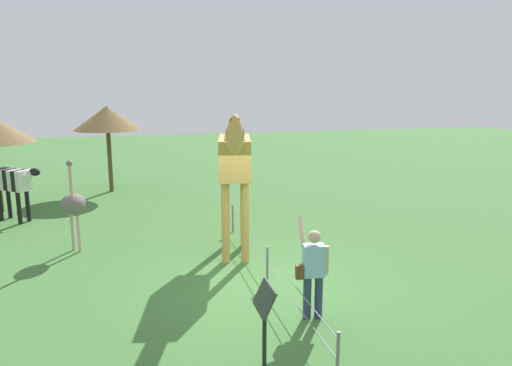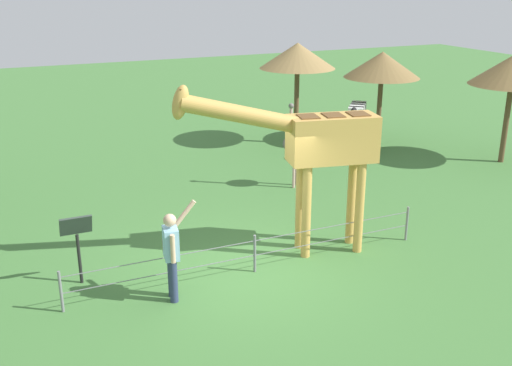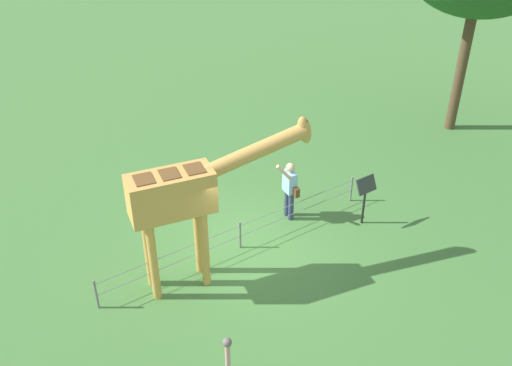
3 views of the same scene
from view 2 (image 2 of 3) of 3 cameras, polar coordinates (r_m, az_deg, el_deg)
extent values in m
plane|color=#427538|center=(11.52, -0.37, -8.19)|extent=(60.00, 60.00, 0.00)
cylinder|color=gold|center=(11.66, 4.84, -2.81)|extent=(0.18, 0.18, 1.89)
cylinder|color=gold|center=(12.05, 4.22, -2.04)|extent=(0.18, 0.18, 1.89)
cylinder|color=gold|center=(12.02, 9.86, -2.35)|extent=(0.18, 0.18, 1.89)
cylinder|color=gold|center=(12.40, 9.10, -1.62)|extent=(0.18, 0.18, 1.89)
cube|color=gold|center=(11.59, 7.31, 4.23)|extent=(1.81, 1.03, 0.90)
cube|color=brown|center=(11.32, 5.01, 6.36)|extent=(0.44, 0.50, 0.02)
cube|color=brown|center=(11.48, 7.41, 6.45)|extent=(0.44, 0.50, 0.02)
cube|color=brown|center=(11.66, 9.74, 6.53)|extent=(0.44, 0.50, 0.02)
cylinder|color=gold|center=(11.00, -1.19, 6.53)|extent=(2.38, 0.79, 0.87)
ellipsoid|color=gold|center=(10.78, -7.24, 7.64)|extent=(0.47, 0.34, 0.69)
cylinder|color=brown|center=(10.69, -7.18, 8.53)|extent=(0.05, 0.05, 0.14)
cylinder|color=brown|center=(10.80, -7.37, 8.63)|extent=(0.05, 0.05, 0.14)
cylinder|color=navy|center=(10.54, -8.04, -8.77)|extent=(0.14, 0.14, 0.78)
cylinder|color=navy|center=(10.37, -7.88, -9.27)|extent=(0.14, 0.14, 0.78)
cube|color=#8CBFE0|center=(10.16, -8.13, -5.71)|extent=(0.29, 0.39, 0.55)
sphere|color=#D8AD8C|center=(10.00, -8.24, -3.55)|extent=(0.22, 0.22, 0.22)
cylinder|color=#D8AD8C|center=(10.17, -6.85, -2.94)|extent=(0.42, 0.14, 0.48)
cylinder|color=#D8AD8C|center=(9.97, -7.95, -6.25)|extent=(0.08, 0.08, 0.50)
cube|color=brown|center=(10.43, -8.54, -6.12)|extent=(0.15, 0.21, 0.24)
cylinder|color=black|center=(18.64, 9.82, 3.91)|extent=(0.12, 0.12, 0.95)
cylinder|color=black|center=(18.67, 8.90, 3.99)|extent=(0.12, 0.12, 0.95)
cylinder|color=black|center=(19.41, 10.07, 4.51)|extent=(0.12, 0.12, 0.95)
cylinder|color=black|center=(19.44, 9.19, 4.58)|extent=(0.12, 0.12, 0.95)
cube|color=silver|center=(19.36, 9.79, 6.84)|extent=(0.45, 0.41, 0.60)
cube|color=black|center=(19.19, 9.74, 6.74)|extent=(0.45, 0.41, 0.60)
cube|color=silver|center=(19.02, 9.68, 6.63)|extent=(0.45, 0.41, 0.60)
cube|color=black|center=(18.86, 9.62, 6.53)|extent=(0.45, 0.41, 0.60)
cube|color=silver|center=(18.69, 9.57, 6.42)|extent=(0.45, 0.41, 0.60)
cube|color=black|center=(18.52, 9.51, 6.31)|extent=(0.45, 0.41, 0.60)
cube|color=silver|center=(18.36, 9.45, 6.19)|extent=(0.45, 0.41, 0.60)
cylinder|color=silver|center=(18.10, 9.39, 6.50)|extent=(0.44, 0.47, 0.47)
ellipsoid|color=black|center=(17.82, 9.32, 6.80)|extent=(0.39, 0.42, 0.22)
cylinder|color=#CC9E93|center=(15.66, 3.62, 1.11)|extent=(0.07, 0.07, 0.90)
cylinder|color=#CC9E93|center=(15.87, 3.87, 1.35)|extent=(0.07, 0.07, 0.90)
ellipsoid|color=#66605B|center=(15.55, 3.80, 3.79)|extent=(0.70, 0.56, 0.49)
cylinder|color=#CC9E93|center=(15.35, 3.35, 5.71)|extent=(0.08, 0.08, 0.80)
sphere|color=#66605B|center=(15.25, 3.38, 7.36)|extent=(0.14, 0.14, 0.14)
cylinder|color=brown|center=(19.77, 3.88, 7.31)|extent=(0.16, 0.16, 2.49)
cone|color=olive|center=(19.50, 3.99, 12.05)|extent=(2.44, 2.44, 0.81)
cylinder|color=brown|center=(19.15, 22.75, 5.21)|extent=(0.16, 0.16, 2.32)
cylinder|color=brown|center=(20.17, 11.67, 6.77)|extent=(0.16, 0.16, 2.19)
cone|color=brown|center=(19.91, 11.96, 11.00)|extent=(2.44, 2.44, 0.83)
cylinder|color=black|center=(11.29, -16.51, -6.97)|extent=(0.06, 0.06, 0.95)
cube|color=#333D38|center=(11.02, -16.83, -3.91)|extent=(0.56, 0.21, 0.38)
cylinder|color=slate|center=(12.95, 14.21, -3.78)|extent=(0.05, 0.05, 0.75)
cylinder|color=slate|center=(11.26, -0.12, -6.76)|extent=(0.05, 0.05, 0.75)
cylinder|color=slate|center=(10.50, -18.13, -9.84)|extent=(0.05, 0.05, 0.75)
cube|color=slate|center=(11.14, -0.12, -5.54)|extent=(7.00, 0.01, 0.01)
cube|color=slate|center=(11.27, -0.12, -6.93)|extent=(7.00, 0.01, 0.01)
camera|label=1|loc=(12.75, -46.29, 7.38)|focal=33.59mm
camera|label=3|loc=(20.76, 4.66, 27.77)|focal=39.51mm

